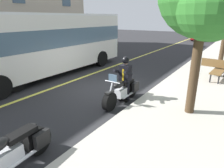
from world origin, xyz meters
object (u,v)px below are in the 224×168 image
motorcycle_main (122,91)px  bench_sidewalk (219,68)px  rider_main (125,75)px  bus_far (43,42)px  motorcycle_parked (10,153)px  car_dark (201,35)px

motorcycle_main → bench_sidewalk: 5.57m
rider_main → bus_far: size_ratio=0.16×
motorcycle_parked → bus_far: bus_far is taller
bus_far → car_dark: (-23.99, 3.67, -1.18)m
bench_sidewalk → car_dark: bearing=-167.4°
rider_main → motorcycle_parked: bearing=-1.1°
rider_main → bench_sidewalk: size_ratio=0.95×
motorcycle_parked → bench_sidewalk: bearing=163.0°
bus_far → car_dark: bearing=171.3°
motorcycle_parked → bench_sidewalk: motorcycle_parked is taller
rider_main → bus_far: (-0.59, -5.39, 0.84)m
bench_sidewalk → rider_main: bearing=-30.4°
motorcycle_main → car_dark: size_ratio=0.48×
bus_far → bench_sidewalk: bearing=116.6°
motorcycle_main → car_dark: car_dark is taller
bus_far → car_dark: bus_far is taller
bus_far → rider_main: bearing=83.7°
rider_main → motorcycle_main: bearing=0.2°
rider_main → bus_far: 5.49m
motorcycle_parked → bus_far: (-5.15, -5.31, 1.42)m
bus_far → bench_sidewalk: bus_far is taller
bus_far → bench_sidewalk: (-4.06, 8.13, -1.16)m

